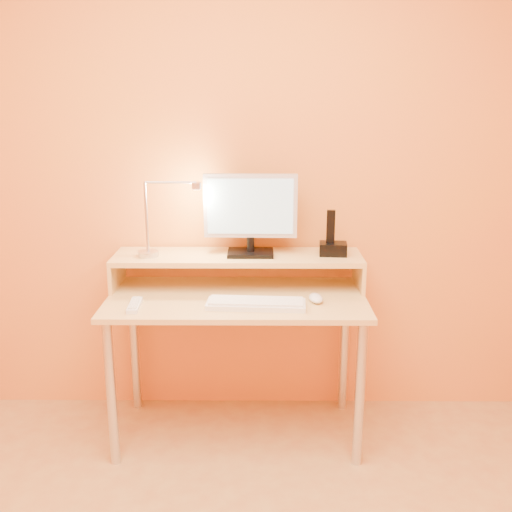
{
  "coord_description": "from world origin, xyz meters",
  "views": [
    {
      "loc": [
        0.11,
        -1.42,
        1.63
      ],
      "look_at": [
        0.09,
        1.13,
        0.93
      ],
      "focal_mm": 41.35,
      "sensor_mm": 36.0,
      "label": 1
    }
  ],
  "objects_px": {
    "keyboard": "(256,304)",
    "mouse": "(316,298)",
    "monitor_panel": "(250,206)",
    "remote_control": "(135,305)",
    "phone_dock": "(333,249)",
    "lamp_base": "(148,254)"
  },
  "relations": [
    {
      "from": "monitor_panel",
      "to": "lamp_base",
      "type": "bearing_deg",
      "value": -174.13
    },
    {
      "from": "lamp_base",
      "to": "remote_control",
      "type": "height_order",
      "value": "lamp_base"
    },
    {
      "from": "lamp_base",
      "to": "mouse",
      "type": "height_order",
      "value": "lamp_base"
    },
    {
      "from": "monitor_panel",
      "to": "lamp_base",
      "type": "distance_m",
      "value": 0.54
    },
    {
      "from": "keyboard",
      "to": "phone_dock",
      "type": "bearing_deg",
      "value": 41.84
    },
    {
      "from": "phone_dock",
      "to": "lamp_base",
      "type": "bearing_deg",
      "value": -173.08
    },
    {
      "from": "lamp_base",
      "to": "remote_control",
      "type": "distance_m",
      "value": 0.32
    },
    {
      "from": "mouse",
      "to": "remote_control",
      "type": "distance_m",
      "value": 0.81
    },
    {
      "from": "monitor_panel",
      "to": "phone_dock",
      "type": "relative_size",
      "value": 3.42
    },
    {
      "from": "remote_control",
      "to": "keyboard",
      "type": "bearing_deg",
      "value": -1.85
    },
    {
      "from": "phone_dock",
      "to": "mouse",
      "type": "distance_m",
      "value": 0.3
    },
    {
      "from": "keyboard",
      "to": "mouse",
      "type": "distance_m",
      "value": 0.28
    },
    {
      "from": "monitor_panel",
      "to": "keyboard",
      "type": "relative_size",
      "value": 1.02
    },
    {
      "from": "mouse",
      "to": "remote_control",
      "type": "relative_size",
      "value": 0.6
    },
    {
      "from": "mouse",
      "to": "remote_control",
      "type": "bearing_deg",
      "value": 177.82
    },
    {
      "from": "monitor_panel",
      "to": "phone_dock",
      "type": "distance_m",
      "value": 0.45
    },
    {
      "from": "lamp_base",
      "to": "keyboard",
      "type": "xyz_separation_m",
      "value": [
        0.52,
        -0.26,
        -0.16
      ]
    },
    {
      "from": "keyboard",
      "to": "mouse",
      "type": "height_order",
      "value": "mouse"
    },
    {
      "from": "phone_dock",
      "to": "remote_control",
      "type": "bearing_deg",
      "value": -156.64
    },
    {
      "from": "phone_dock",
      "to": "mouse",
      "type": "height_order",
      "value": "phone_dock"
    },
    {
      "from": "phone_dock",
      "to": "mouse",
      "type": "relative_size",
      "value": 1.22
    },
    {
      "from": "phone_dock",
      "to": "keyboard",
      "type": "bearing_deg",
      "value": -136.7
    }
  ]
}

